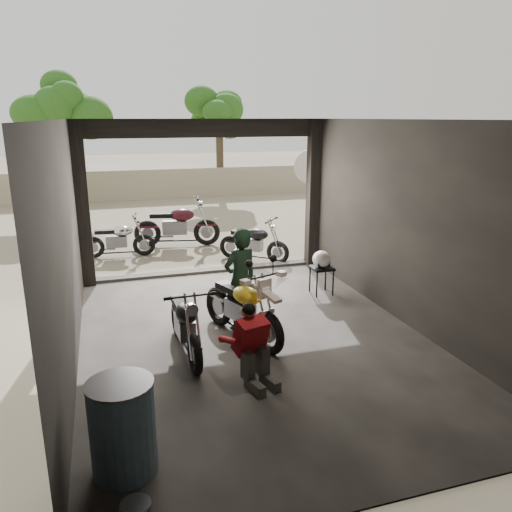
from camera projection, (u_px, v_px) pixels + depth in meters
ground at (254, 340)px, 7.49m from camera, size 80.00×80.00×0.00m
garage at (244, 249)px, 7.65m from camera, size 7.00×7.13×3.20m
boundary_wall at (153, 184)px, 20.20m from camera, size 18.00×0.30×1.20m
tree_left at (63, 94)px, 17.06m from camera, size 2.20×2.20×5.60m
tree_right at (219, 109)px, 20.21m from camera, size 2.20×2.20×5.00m
main_bike at (242, 303)px, 7.40m from camera, size 1.24×1.85×1.14m
left_bike at (185, 319)px, 6.93m from camera, size 0.69×1.56×1.04m
outside_bike_a at (118, 237)px, 11.80m from camera, size 1.53×0.73×1.00m
outside_bike_b at (177, 222)px, 12.78m from camera, size 2.02×1.14×1.29m
outside_bike_c at (254, 240)px, 11.45m from camera, size 1.55×1.47×1.03m
rider at (241, 280)px, 7.69m from camera, size 0.69×0.57×1.62m
mechanic at (255, 348)px, 6.11m from camera, size 0.67×0.80×1.00m
stool at (322, 271)px, 9.28m from camera, size 0.39×0.39×0.54m
helmet at (322, 259)px, 9.19m from camera, size 0.43×0.44×0.32m
oil_drum at (123, 429)px, 4.58m from camera, size 0.61×0.61×0.93m
sign_post at (309, 182)px, 12.29m from camera, size 0.83×0.08×2.48m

